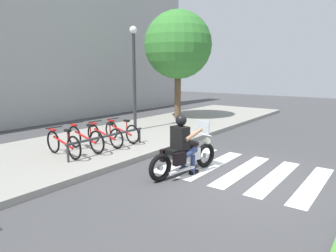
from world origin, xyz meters
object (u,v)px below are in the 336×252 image
(rider, at_px, (183,140))
(bicycle_2, at_px, (104,135))
(bicycle_3, at_px, (121,131))
(bike_rack, at_px, (108,137))
(motorcycle, at_px, (185,155))
(tree_near_rack, at_px, (178,45))
(bicycle_1, at_px, (85,138))
(bicycle_0, at_px, (63,144))
(street_lamp, at_px, (134,69))

(rider, height_order, bicycle_2, rider)
(bicycle_3, xyz_separation_m, bike_rack, (-1.08, -0.55, 0.07))
(motorcycle, height_order, bicycle_3, motorcycle)
(bike_rack, height_order, tree_near_rack, tree_near_rack)
(rider, xyz_separation_m, bicycle_1, (-0.34, 3.11, -0.31))
(bicycle_1, relative_size, tree_near_rack, 0.34)
(bicycle_1, relative_size, bike_rack, 0.63)
(bicycle_2, xyz_separation_m, tree_near_rack, (5.86, 1.38, 3.08))
(bicycle_1, distance_m, bicycle_2, 0.72)
(bicycle_0, distance_m, bicycle_3, 2.16)
(bicycle_3, bearing_deg, bicycle_1, -179.96)
(motorcycle, xyz_separation_m, bicycle_1, (-0.41, 3.13, 0.06))
(motorcycle, bearing_deg, bicycle_3, 71.81)
(street_lamp, bearing_deg, bike_rack, -151.12)
(bicycle_2, distance_m, street_lamp, 3.27)
(rider, height_order, bicycle_3, rider)
(motorcycle, distance_m, bike_rack, 2.58)
(street_lamp, distance_m, tree_near_rack, 3.63)
(rider, height_order, bike_rack, rider)
(motorcycle, relative_size, rider, 1.47)
(bicycle_1, xyz_separation_m, street_lamp, (3.15, 0.98, 1.94))
(street_lamp, bearing_deg, bicycle_0, -165.74)
(bike_rack, bearing_deg, tree_near_rack, 17.31)
(street_lamp, bearing_deg, motorcycle, -123.59)
(rider, bearing_deg, street_lamp, 55.56)
(rider, distance_m, street_lamp, 5.23)
(tree_near_rack, bearing_deg, bike_rack, -162.69)
(bicycle_0, relative_size, street_lamp, 0.41)
(bike_rack, xyz_separation_m, street_lamp, (2.79, 1.54, 1.90))
(motorcycle, distance_m, street_lamp, 5.33)
(bicycle_3, xyz_separation_m, tree_near_rack, (5.13, 1.38, 3.08))
(rider, xyz_separation_m, bike_rack, (0.02, 2.56, -0.26))
(street_lamp, bearing_deg, bicycle_2, -157.96)
(bike_rack, relative_size, street_lamp, 0.69)
(bicycle_0, distance_m, bike_rack, 1.22)
(street_lamp, xyz_separation_m, tree_near_rack, (3.43, 0.40, 1.12))
(bicycle_1, height_order, tree_near_rack, tree_near_rack)
(rider, xyz_separation_m, bicycle_2, (0.38, 3.11, -0.33))
(bicycle_3, distance_m, bike_rack, 1.22)
(motorcycle, bearing_deg, bicycle_1, 97.52)
(bicycle_3, distance_m, tree_near_rack, 6.15)
(bicycle_1, relative_size, bicycle_3, 1.07)
(bike_rack, distance_m, tree_near_rack, 7.18)
(bicycle_2, bearing_deg, bicycle_3, -0.03)
(rider, bearing_deg, bicycle_3, 70.45)
(bicycle_0, bearing_deg, bicycle_1, -0.03)
(bicycle_3, height_order, street_lamp, street_lamp)
(motorcycle, distance_m, tree_near_rack, 8.25)
(bicycle_3, relative_size, tree_near_rack, 0.31)
(bicycle_2, height_order, street_lamp, street_lamp)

